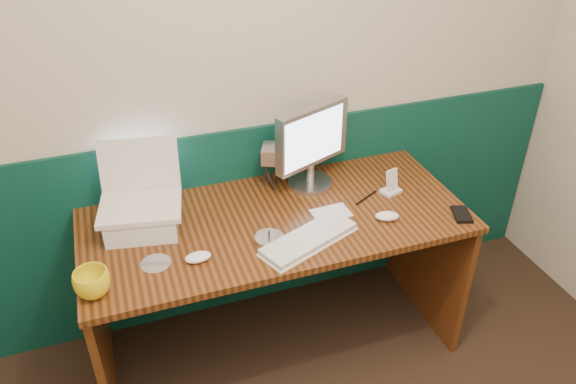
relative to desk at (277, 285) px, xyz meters
name	(u,v)px	position (x,y,z in m)	size (l,w,h in m)	color
back_wall	(212,78)	(-0.15, 0.37, 0.88)	(3.50, 0.04, 2.50)	beige
wainscot	(224,226)	(-0.15, 0.36, 0.12)	(3.48, 0.02, 1.00)	#072F29
desk	(277,285)	(0.00, 0.00, 0.00)	(1.60, 0.70, 0.75)	#321B09
laptop_riser	(142,219)	(-0.53, 0.10, 0.42)	(0.28, 0.23, 0.10)	white
laptop	(136,181)	(-0.53, 0.10, 0.60)	(0.32, 0.24, 0.27)	silver
monitor	(311,148)	(0.23, 0.20, 0.56)	(0.38, 0.11, 0.38)	#A8A9AD
keyboard	(309,240)	(0.07, -0.20, 0.39)	(0.40, 0.13, 0.02)	silver
mouse_right	(387,216)	(0.43, -0.16, 0.39)	(0.10, 0.06, 0.03)	white
mouse_left	(198,257)	(-0.36, -0.17, 0.39)	(0.10, 0.06, 0.03)	white
mug	(92,283)	(-0.74, -0.23, 0.42)	(0.13, 0.13, 0.10)	yellow
camcorder	(271,167)	(0.06, 0.25, 0.47)	(0.09, 0.13, 0.20)	silver
cd_spindle	(269,239)	(-0.08, -0.14, 0.39)	(0.11, 0.11, 0.02)	silver
cd_loose_a	(156,263)	(-0.52, -0.13, 0.38)	(0.11, 0.11, 0.00)	#B5BDC5
cd_loose_b	(329,214)	(0.22, -0.04, 0.38)	(0.11, 0.11, 0.00)	#B2BBC3
pen	(366,198)	(0.42, 0.01, 0.38)	(0.01, 0.01, 0.15)	black
papers	(331,213)	(0.23, -0.04, 0.38)	(0.16, 0.11, 0.00)	silver
dock	(391,191)	(0.54, 0.02, 0.38)	(0.08, 0.06, 0.02)	white
music_player	(392,180)	(0.54, 0.02, 0.44)	(0.06, 0.01, 0.10)	silver
pda	(462,214)	(0.74, -0.24, 0.38)	(0.07, 0.12, 0.01)	black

